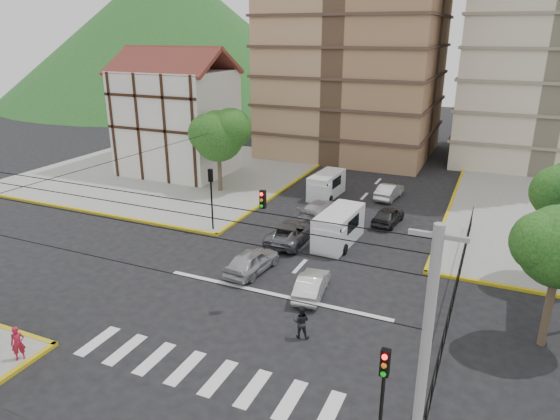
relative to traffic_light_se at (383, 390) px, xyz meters
The scene contains 22 objects.
ground 11.46m from the traffic_light_se, 135.00° to the left, with size 160.00×160.00×0.00m, color black.
sidewalk_nw 39.43m from the traffic_light_se, 135.00° to the left, with size 26.00×26.00×0.15m, color gray.
crosswalk_stripes 8.59m from the traffic_light_se, 167.01° to the left, with size 12.00×2.40×0.01m, color silver.
stop_line 12.31m from the traffic_light_se, 130.91° to the left, with size 13.00×0.40×0.01m, color silver.
tudor_building 38.67m from the traffic_light_se, 133.95° to the left, with size 10.80×8.05×12.23m.
distant_hill 100.57m from the traffic_light_se, 128.91° to the left, with size 70.00×70.00×28.00m, color #21541C.
park_fence 12.74m from the traffic_light_se, 84.43° to the left, with size 0.10×22.50×1.66m, color black, non-canonical shape.
tree_tudor 30.98m from the traffic_light_se, 129.60° to the left, with size 5.39×4.40×7.43m.
traffic_light_se is the anchor object (origin of this frame).
traffic_light_nw 22.06m from the traffic_light_se, 135.00° to the left, with size 0.28×0.22×4.40m.
traffic_light_hanging 10.09m from the traffic_light_se, 143.53° to the left, with size 18.00×9.12×0.92m.
utility_pole_se 2.37m from the traffic_light_se, 45.00° to the right, with size 1.40×0.28×9.00m.
van_right_lane 18.32m from the traffic_light_se, 111.89° to the left, with size 2.26×5.12×2.26m.
van_left_lane 28.39m from the traffic_light_se, 112.45° to the left, with size 2.08×4.67×2.06m.
car_silver_front_left 15.11m from the traffic_light_se, 132.68° to the left, with size 1.68×4.18×1.42m, color #B0B0B5.
car_white_front_right 11.74m from the traffic_light_se, 121.16° to the left, with size 1.31×3.77×1.24m, color white.
car_grey_mid_left 18.91m from the traffic_light_se, 121.36° to the left, with size 2.27×4.92×1.37m, color #5B5C63.
car_silver_rear_left 23.45m from the traffic_light_se, 113.90° to the left, with size 1.92×4.71×1.37m, color #B1B1B5.
car_darkgrey_mid_right 22.64m from the traffic_light_se, 101.54° to the left, with size 1.55×3.85×1.31m, color #252528.
car_white_rear_right 28.71m from the traffic_light_se, 101.56° to the left, with size 1.40×4.02×1.33m, color silver.
pedestrian_sw_corner 15.47m from the traffic_light_se, behind, with size 0.56×0.37×1.54m, color #AC1A31.
pedestrian_crosswalk 8.06m from the traffic_light_se, 130.20° to the left, with size 0.79×0.62×1.63m, color black.
Camera 1 is at (10.00, -20.44, 13.37)m, focal length 32.00 mm.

